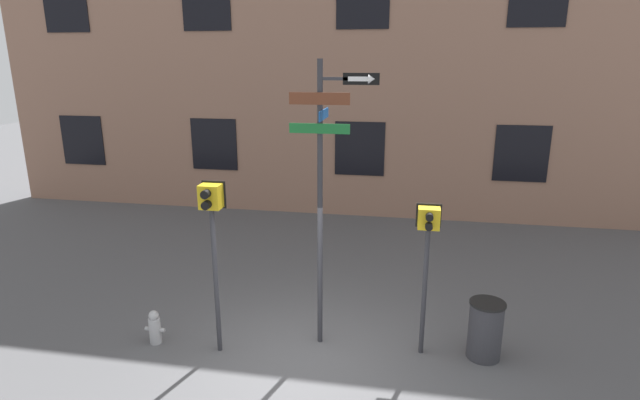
% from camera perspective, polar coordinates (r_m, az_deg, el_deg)
% --- Properties ---
extents(ground_plane, '(60.00, 60.00, 0.00)m').
position_cam_1_polar(ground_plane, '(8.64, -1.84, -18.48)').
color(ground_plane, '#515154').
extents(building_facade, '(24.00, 0.64, 13.14)m').
position_cam_1_polar(building_facade, '(15.87, 5.05, 21.84)').
color(building_facade, '#936B56').
rests_on(building_facade, ground_plane).
extents(street_sign_pole, '(1.41, 0.79, 4.88)m').
position_cam_1_polar(street_sign_pole, '(8.13, 0.45, 2.06)').
color(street_sign_pole, '#2D2D33').
rests_on(street_sign_pole, ground_plane).
extents(pedestrian_signal_left, '(0.40, 0.40, 2.99)m').
position_cam_1_polar(pedestrian_signal_left, '(8.21, -12.24, -2.41)').
color(pedestrian_signal_left, '#2D2D33').
rests_on(pedestrian_signal_left, ground_plane).
extents(pedestrian_signal_right, '(0.40, 0.40, 2.63)m').
position_cam_1_polar(pedestrian_signal_right, '(8.24, 12.19, -4.44)').
color(pedestrian_signal_right, '#2D2D33').
rests_on(pedestrian_signal_right, ground_plane).
extents(fire_hydrant, '(0.36, 0.20, 0.63)m').
position_cam_1_polar(fire_hydrant, '(9.54, -18.36, -13.66)').
color(fire_hydrant, '#A5A5A8').
rests_on(fire_hydrant, ground_plane).
extents(trash_bin, '(0.59, 0.59, 1.01)m').
position_cam_1_polar(trash_bin, '(9.04, 18.37, -13.90)').
color(trash_bin, '#333338').
rests_on(trash_bin, ground_plane).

